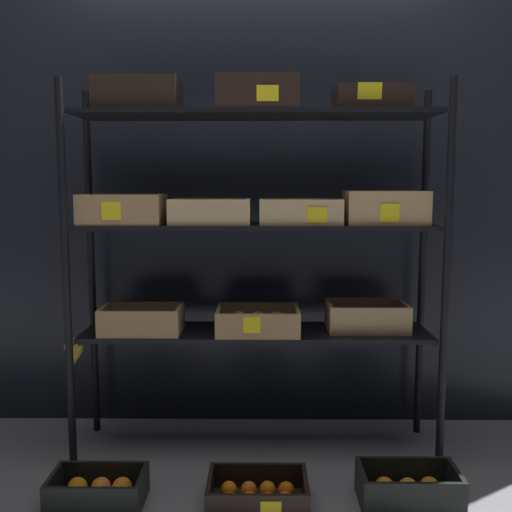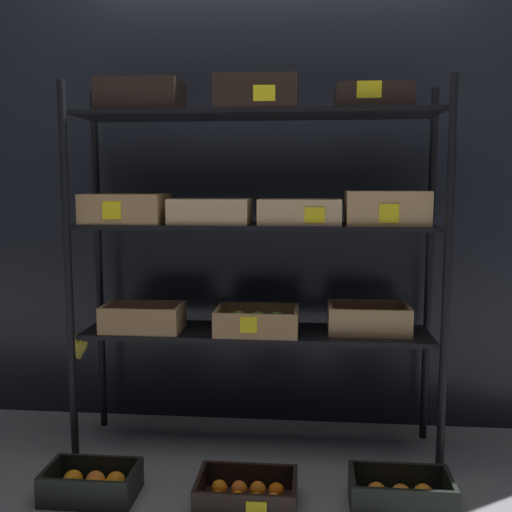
{
  "view_description": "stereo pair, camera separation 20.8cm",
  "coord_description": "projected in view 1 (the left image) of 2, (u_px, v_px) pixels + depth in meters",
  "views": [
    {
      "loc": [
        0.03,
        -2.5,
        1.18
      ],
      "look_at": [
        0.0,
        0.0,
        0.87
      ],
      "focal_mm": 41.17,
      "sensor_mm": 36.0,
      "label": 1
    },
    {
      "loc": [
        0.23,
        -2.49,
        1.18
      ],
      "look_at": [
        0.0,
        0.0,
        0.87
      ],
      "focal_mm": 41.17,
      "sensor_mm": 36.0,
      "label": 2
    }
  ],
  "objects": [
    {
      "name": "ground_plane",
      "position": [
        256.0,
        447.0,
        2.63
      ],
      "size": [
        10.0,
        10.0,
        0.0
      ],
      "primitive_type": "plane",
      "color": "gray"
    },
    {
      "name": "storefront_wall",
      "position": [
        257.0,
        152.0,
        2.84
      ],
      "size": [
        3.93,
        0.12,
        2.65
      ],
      "primitive_type": "cube",
      "color": "black",
      "rests_on": "ground_plane"
    },
    {
      "name": "display_rack",
      "position": [
        256.0,
        222.0,
        2.49
      ],
      "size": [
        1.64,
        0.38,
        1.61
      ],
      "color": "black",
      "rests_on": "ground_plane"
    },
    {
      "name": "crate_ground_orange",
      "position": [
        98.0,
        492.0,
        2.16
      ],
      "size": [
        0.34,
        0.21,
        0.12
      ],
      "color": "black",
      "rests_on": "ground_plane"
    },
    {
      "name": "crate_ground_tangerine",
      "position": [
        258.0,
        495.0,
        2.15
      ],
      "size": [
        0.37,
        0.25,
        0.11
      ],
      "color": "black",
      "rests_on": "ground_plane"
    },
    {
      "name": "crate_ground_center_orange",
      "position": [
        409.0,
        490.0,
        2.16
      ],
      "size": [
        0.36,
        0.21,
        0.13
      ],
      "color": "black",
      "rests_on": "ground_plane"
    }
  ]
}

